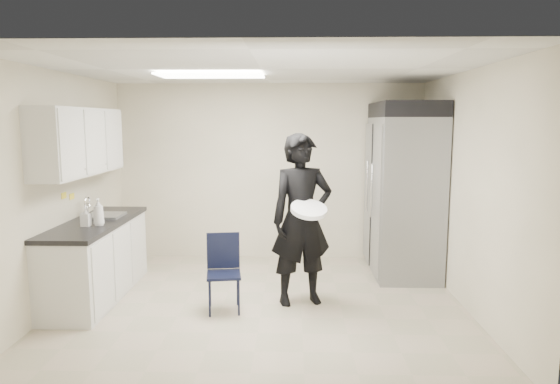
{
  "coord_description": "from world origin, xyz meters",
  "views": [
    {
      "loc": [
        0.34,
        -5.4,
        2.05
      ],
      "look_at": [
        0.2,
        0.2,
        1.26
      ],
      "focal_mm": 32.0,
      "sensor_mm": 36.0,
      "label": 1
    }
  ],
  "objects_px": {
    "lower_counter": "(97,261)",
    "man_tuxedo": "(302,220)",
    "commercial_fridge": "(403,196)",
    "folding_chair": "(224,275)"
  },
  "relations": [
    {
      "from": "folding_chair",
      "to": "man_tuxedo",
      "type": "xyz_separation_m",
      "value": [
        0.84,
        0.28,
        0.56
      ]
    },
    {
      "from": "folding_chair",
      "to": "lower_counter",
      "type": "bearing_deg",
      "value": 156.58
    },
    {
      "from": "lower_counter",
      "to": "folding_chair",
      "type": "relative_size",
      "value": 2.34
    },
    {
      "from": "folding_chair",
      "to": "man_tuxedo",
      "type": "bearing_deg",
      "value": 10.03
    },
    {
      "from": "lower_counter",
      "to": "commercial_fridge",
      "type": "relative_size",
      "value": 0.9
    },
    {
      "from": "commercial_fridge",
      "to": "folding_chair",
      "type": "relative_size",
      "value": 2.59
    },
    {
      "from": "commercial_fridge",
      "to": "man_tuxedo",
      "type": "distance_m",
      "value": 1.84
    },
    {
      "from": "commercial_fridge",
      "to": "man_tuxedo",
      "type": "bearing_deg",
      "value": -139.19
    },
    {
      "from": "lower_counter",
      "to": "man_tuxedo",
      "type": "xyz_separation_m",
      "value": [
        2.39,
        -0.12,
        0.53
      ]
    },
    {
      "from": "commercial_fridge",
      "to": "folding_chair",
      "type": "bearing_deg",
      "value": -146.39
    }
  ]
}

